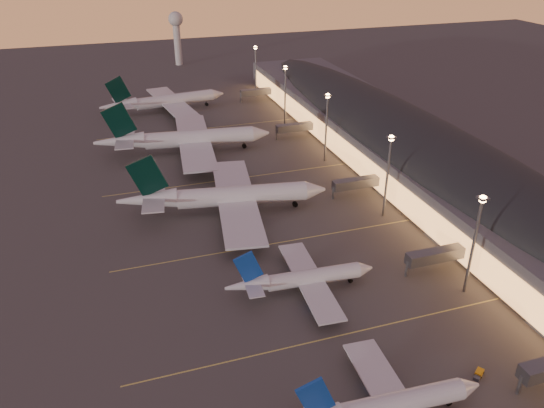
{
  "coord_description": "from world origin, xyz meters",
  "views": [
    {
      "loc": [
        -40.39,
        -83.91,
        77.8
      ],
      "look_at": [
        2.0,
        45.0,
        7.0
      ],
      "focal_mm": 35.0,
      "sensor_mm": 36.0,
      "label": 1
    }
  ],
  "objects": [
    {
      "name": "light_masts",
      "position": [
        36.0,
        65.0,
        17.55
      ],
      "size": [
        2.2,
        217.2,
        25.9
      ],
      "color": "slate",
      "rests_on": "ground"
    },
    {
      "name": "airliner_wide_mid",
      "position": [
        -12.32,
        109.71,
        5.53
      ],
      "size": [
        67.18,
        61.59,
        21.49
      ],
      "rotation": [
        0.0,
        0.0,
        -0.11
      ],
      "color": "silver",
      "rests_on": "ground"
    },
    {
      "name": "radar_tower",
      "position": [
        10.0,
        260.0,
        21.87
      ],
      "size": [
        9.0,
        9.0,
        32.5
      ],
      "color": "silver",
      "rests_on": "ground"
    },
    {
      "name": "airliner_wide_near",
      "position": [
        -9.21,
        57.3,
        5.24
      ],
      "size": [
        63.51,
        58.5,
        20.35
      ],
      "rotation": [
        0.0,
        0.0,
        -0.16
      ],
      "color": "silver",
      "rests_on": "ground"
    },
    {
      "name": "airliner_narrow_north",
      "position": [
        -1.29,
        12.64,
        3.41
      ],
      "size": [
        36.94,
        33.03,
        13.2
      ],
      "rotation": [
        0.0,
        0.0,
        -0.06
      ],
      "color": "silver",
      "rests_on": "ground"
    },
    {
      "name": "lane_markings",
      "position": [
        0.0,
        40.0,
        0.01
      ],
      "size": [
        90.0,
        180.36,
        0.0
      ],
      "color": "#D8C659",
      "rests_on": "ground"
    },
    {
      "name": "terminal_building",
      "position": [
        61.84,
        72.47,
        8.78
      ],
      "size": [
        56.35,
        255.0,
        17.46
      ],
      "color": "#545459",
      "rests_on": "ground"
    },
    {
      "name": "baggage_tug_b",
      "position": [
        21.87,
        -24.0,
        0.43
      ],
      "size": [
        3.28,
        2.85,
        0.94
      ],
      "rotation": [
        0.0,
        0.0,
        0.62
      ],
      "color": "#EFA010",
      "rests_on": "ground"
    },
    {
      "name": "ground",
      "position": [
        0.0,
        0.0,
        0.0
      ],
      "size": [
        700.0,
        700.0,
        0.0
      ],
      "primitive_type": "plane",
      "color": "#423F3C"
    },
    {
      "name": "airliner_narrow_south",
      "position": [
        -0.96,
        -27.5,
        3.48
      ],
      "size": [
        37.69,
        33.68,
        13.47
      ],
      "rotation": [
        0.0,
        0.0,
        -0.06
      ],
      "color": "silver",
      "rests_on": "ground"
    },
    {
      "name": "airliner_wide_far",
      "position": [
        -12.22,
        164.75,
        4.94
      ],
      "size": [
        59.92,
        55.09,
        19.18
      ],
      "rotation": [
        0.0,
        0.0,
        0.14
      ],
      "color": "silver",
      "rests_on": "ground"
    }
  ]
}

